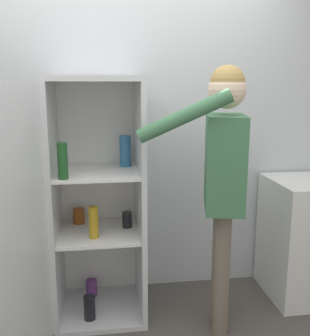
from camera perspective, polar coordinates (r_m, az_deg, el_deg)
name	(u,v)px	position (r m, az deg, el deg)	size (l,w,h in m)	color
wall_back	(120,133)	(3.05, -5.11, 5.14)	(7.00, 0.06, 2.55)	silver
refrigerator	(84,205)	(2.70, -10.33, -5.36)	(0.84, 1.21, 1.69)	silver
person	(223,166)	(2.53, 9.83, 0.34)	(0.74, 0.54, 1.76)	#726656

